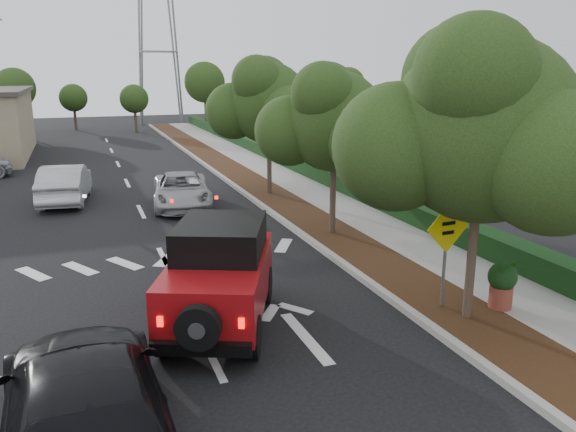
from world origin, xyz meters
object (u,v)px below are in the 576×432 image
speed_hump_sign (447,241)px  black_suv_oncoming (85,405)px  silver_suv_ahead (182,190)px  red_jeep (221,273)px

speed_hump_sign → black_suv_oncoming: bearing=-167.0°
speed_hump_sign → silver_suv_ahead: bearing=102.6°
red_jeep → speed_hump_sign: bearing=9.1°
speed_hump_sign → red_jeep: bearing=161.3°
red_jeep → silver_suv_ahead: red_jeep is taller
silver_suv_ahead → speed_hump_sign: bearing=-65.3°
red_jeep → speed_hump_sign: (4.82, -1.23, 0.55)m
red_jeep → speed_hump_sign: speed_hump_sign is taller
red_jeep → black_suv_oncoming: (-2.85, -3.63, -0.32)m
silver_suv_ahead → black_suv_oncoming: black_suv_oncoming is taller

